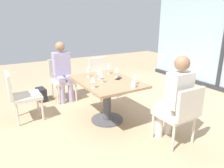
# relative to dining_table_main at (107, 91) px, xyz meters

# --- Properties ---
(ground_plane) EXTENTS (12.00, 12.00, 0.00)m
(ground_plane) POSITION_rel_dining_table_main_xyz_m (0.00, 0.00, -0.54)
(ground_plane) COLOR tan
(dining_table_main) EXTENTS (1.24, 0.89, 0.73)m
(dining_table_main) POSITION_rel_dining_table_main_xyz_m (0.00, 0.00, 0.00)
(dining_table_main) COLOR #997551
(dining_table_main) RESTS_ON ground_plane
(chair_side_end) EXTENTS (0.50, 0.46, 0.87)m
(chair_side_end) POSITION_rel_dining_table_main_xyz_m (-1.42, -0.33, -0.05)
(chair_side_end) COLOR beige
(chair_side_end) RESTS_ON ground_plane
(chair_far_right) EXTENTS (0.50, 0.46, 0.87)m
(chair_far_right) POSITION_rel_dining_table_main_xyz_m (1.14, 0.50, -0.05)
(chair_far_right) COLOR beige
(chair_far_right) RESTS_ON ground_plane
(chair_far_left) EXTENTS (0.50, 0.46, 0.87)m
(chair_far_left) POSITION_rel_dining_table_main_xyz_m (-1.14, 0.50, -0.05)
(chair_far_left) COLOR beige
(chair_far_left) RESTS_ON ground_plane
(chair_front_left) EXTENTS (0.46, 0.50, 0.87)m
(chair_front_left) POSITION_rel_dining_table_main_xyz_m (-0.76, -1.27, -0.05)
(chair_front_left) COLOR beige
(chair_front_left) RESTS_ON ground_plane
(person_side_end) EXTENTS (0.39, 0.34, 1.26)m
(person_side_end) POSITION_rel_dining_table_main_xyz_m (-1.31, -0.33, 0.16)
(person_side_end) COLOR #9E93B7
(person_side_end) RESTS_ON ground_plane
(person_far_right) EXTENTS (0.39, 0.34, 1.26)m
(person_far_right) POSITION_rel_dining_table_main_xyz_m (1.03, 0.50, 0.16)
(person_far_right) COLOR silver
(person_far_right) RESTS_ON ground_plane
(wine_glass_0) EXTENTS (0.07, 0.07, 0.18)m
(wine_glass_0) POSITION_rel_dining_table_main_xyz_m (0.06, -0.13, 0.32)
(wine_glass_0) COLOR silver
(wine_glass_0) RESTS_ON dining_table_main
(wine_glass_1) EXTENTS (0.07, 0.07, 0.18)m
(wine_glass_1) POSITION_rel_dining_table_main_xyz_m (0.24, -0.37, 0.32)
(wine_glass_1) COLOR silver
(wine_glass_1) RESTS_ON dining_table_main
(wine_glass_2) EXTENTS (0.07, 0.07, 0.18)m
(wine_glass_2) POSITION_rel_dining_table_main_xyz_m (-0.36, 0.24, 0.32)
(wine_glass_2) COLOR silver
(wine_glass_2) RESTS_ON dining_table_main
(wine_glass_3) EXTENTS (0.07, 0.07, 0.18)m
(wine_glass_3) POSITION_rel_dining_table_main_xyz_m (0.42, 0.26, 0.32)
(wine_glass_3) COLOR silver
(wine_glass_3) RESTS_ON dining_table_main
(wine_glass_4) EXTENTS (0.07, 0.07, 0.18)m
(wine_glass_4) POSITION_rel_dining_table_main_xyz_m (-0.35, -0.18, 0.32)
(wine_glass_4) COLOR silver
(wine_glass_4) RESTS_ON dining_table_main
(wine_glass_5) EXTENTS (0.07, 0.07, 0.18)m
(wine_glass_5) POSITION_rel_dining_table_main_xyz_m (-0.07, 0.24, 0.32)
(wine_glass_5) COLOR silver
(wine_glass_5) RESTS_ON dining_table_main
(wine_glass_6) EXTENTS (0.07, 0.07, 0.18)m
(wine_glass_6) POSITION_rel_dining_table_main_xyz_m (-0.12, -0.08, 0.32)
(wine_glass_6) COLOR silver
(wine_glass_6) RESTS_ON dining_table_main
(coffee_cup) EXTENTS (0.08, 0.08, 0.09)m
(coffee_cup) POSITION_rel_dining_table_main_xyz_m (0.52, 0.17, 0.23)
(coffee_cup) COLOR white
(coffee_cup) RESTS_ON dining_table_main
(cell_phone_on_table) EXTENTS (0.13, 0.16, 0.01)m
(cell_phone_on_table) POSITION_rel_dining_table_main_xyz_m (0.02, 0.22, 0.19)
(cell_phone_on_table) COLOR black
(cell_phone_on_table) RESTS_ON dining_table_main
(handbag_0) EXTENTS (0.31, 0.18, 0.28)m
(handbag_0) POSITION_rel_dining_table_main_xyz_m (-1.52, -0.77, -0.40)
(handbag_0) COLOR #232328
(handbag_0) RESTS_ON ground_plane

